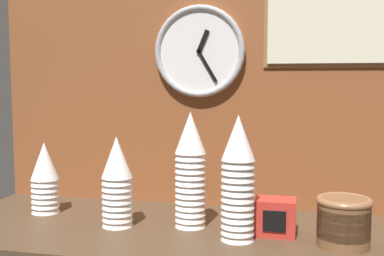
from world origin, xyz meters
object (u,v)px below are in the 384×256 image
Objects in this scene: cup_stack_far_left at (45,178)px; wall_clock at (199,51)px; bowl_stack_right at (344,220)px; cup_stack_center_right at (238,178)px; cup_stack_center at (190,170)px; napkin_dispenser at (275,217)px; cup_stack_center_left at (117,182)px.

wall_clock is at bearing 22.31° from cup_stack_far_left.
bowl_stack_right is 0.46× the size of wall_clock.
cup_stack_center_right is 16.79cm from cup_stack_center.
cup_stack_far_left is 63.29cm from cup_stack_center_right.
cup_stack_far_left is at bearing 175.06° from napkin_dispenser.
wall_clock is (-43.04, 29.68, 43.68)cm from bowl_stack_right.
cup_stack_far_left is at bearing 172.75° from bowl_stack_right.
napkin_dispenser is at bearing -5.32° from cup_stack_center.
cup_stack_far_left is at bearing -157.69° from wall_clock.
cup_stack_far_left is 2.06× the size of napkin_dispenser.
bowl_stack_right is 1.27× the size of napkin_dispenser.
cup_stack_center is 2.38× the size of bowl_stack_right.
napkin_dispenser is at bearing 163.43° from bowl_stack_right.
cup_stack_center_right is 1.00× the size of cup_stack_center.
cup_stack_center_left reaches higher than bowl_stack_right.
napkin_dispenser is (43.90, 2.08, -7.90)cm from cup_stack_center_left.
cup_stack_center_left reaches higher than napkin_dispenser.
napkin_dispenser is (-17.00, 5.06, -1.70)cm from bowl_stack_right.
cup_stack_center_left is (27.17, -8.23, 1.73)cm from cup_stack_far_left.
cup_stack_center_right is at bearing -11.38° from cup_stack_far_left.
cup_stack_center_right is 35.09cm from cup_stack_center_left.
napkin_dispenser is at bearing 34.28° from cup_stack_center_right.
cup_stack_center_right is at bearing -30.42° from cup_stack_center.
cup_stack_center_left is 0.87× the size of wall_clock.
cup_stack_center_left is at bearing 177.20° from bowl_stack_right.
bowl_stack_right is at bearing -7.25° from cup_stack_far_left.
wall_clock reaches higher than cup_stack_center.
cup_stack_far_left is 0.75× the size of wall_clock.
napkin_dispenser is at bearing -4.94° from cup_stack_far_left.
cup_stack_center_right is 15.94cm from napkin_dispenser.
cup_stack_center_right is at bearing -177.30° from bowl_stack_right.
bowl_stack_right is 68.13cm from wall_clock.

